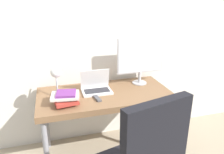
{
  "coord_description": "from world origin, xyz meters",
  "views": [
    {
      "loc": [
        -0.51,
        -1.68,
        1.67
      ],
      "look_at": [
        0.07,
        0.31,
        0.92
      ],
      "focal_mm": 35.0,
      "sensor_mm": 36.0,
      "label": 1
    }
  ],
  "objects_px": {
    "monitor": "(140,57)",
    "laptop": "(96,87)",
    "book_stack": "(66,98)",
    "desk_lamp": "(56,76)"
  },
  "relations": [
    {
      "from": "laptop",
      "to": "book_stack",
      "type": "relative_size",
      "value": 1.11
    },
    {
      "from": "laptop",
      "to": "book_stack",
      "type": "height_order",
      "value": "laptop"
    },
    {
      "from": "laptop",
      "to": "desk_lamp",
      "type": "bearing_deg",
      "value": -172.55
    },
    {
      "from": "book_stack",
      "to": "monitor",
      "type": "bearing_deg",
      "value": 19.47
    },
    {
      "from": "monitor",
      "to": "book_stack",
      "type": "bearing_deg",
      "value": -160.53
    },
    {
      "from": "monitor",
      "to": "book_stack",
      "type": "relative_size",
      "value": 1.95
    },
    {
      "from": "laptop",
      "to": "monitor",
      "type": "relative_size",
      "value": 0.57
    },
    {
      "from": "desk_lamp",
      "to": "monitor",
      "type": "bearing_deg",
      "value": 8.87
    },
    {
      "from": "laptop",
      "to": "book_stack",
      "type": "bearing_deg",
      "value": -147.43
    },
    {
      "from": "monitor",
      "to": "laptop",
      "type": "bearing_deg",
      "value": -170.08
    }
  ]
}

